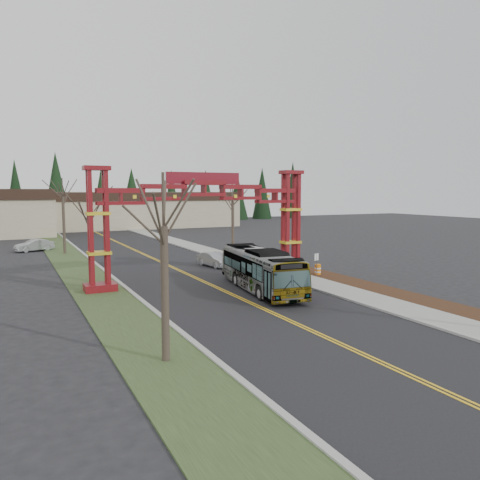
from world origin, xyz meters
TOP-DOWN VIEW (x-y plane):
  - ground at (0.00, 0.00)m, footprint 200.00×200.00m
  - road at (0.00, 25.00)m, footprint 12.00×110.00m
  - lane_line_left at (-0.12, 25.00)m, footprint 0.12×100.00m
  - lane_line_right at (0.12, 25.00)m, footprint 0.12×100.00m
  - curb_right at (6.15, 25.00)m, footprint 0.30×110.00m
  - sidewalk_right at (7.60, 25.00)m, footprint 2.60×110.00m
  - landscape_strip at (10.20, 10.00)m, footprint 2.60×50.00m
  - grass_median at (-8.00, 25.00)m, footprint 4.00×110.00m
  - curb_left at (-6.15, 25.00)m, footprint 0.30×110.00m
  - gateway_arch at (0.00, 18.00)m, footprint 18.20×1.60m
  - retail_building_east at (10.00, 79.95)m, footprint 38.00×20.30m
  - conifer_treeline at (0.25, 92.00)m, footprint 116.10×5.60m
  - transit_bus at (2.45, 13.23)m, footprint 4.00×11.17m
  - silver_sedan at (3.73, 24.63)m, footprint 2.21×4.35m
  - parked_car_far_a at (-11.00, 44.85)m, footprint 4.62×2.84m
  - bare_tree_median_near at (-8.00, 2.59)m, footprint 3.34×3.34m
  - bare_tree_median_mid at (-8.00, 22.16)m, footprint 3.14×3.14m
  - bare_tree_median_far at (-8.00, 40.63)m, footprint 3.20×3.20m
  - bare_tree_right_far at (10.00, 33.68)m, footprint 3.41×3.41m
  - street_sign at (8.83, 15.34)m, footprint 0.46×0.16m
  - barrel_south at (9.68, 16.31)m, footprint 0.53×0.53m
  - barrel_mid at (9.05, 18.46)m, footprint 0.55×0.55m
  - barrel_north at (9.17, 20.64)m, footprint 0.48×0.48m

SIDE VIEW (x-z plane):
  - ground at x=0.00m, z-range 0.00..0.00m
  - road at x=0.00m, z-range 0.00..0.02m
  - lane_line_left at x=-0.12m, z-range 0.02..0.03m
  - lane_line_right at x=0.12m, z-range 0.02..0.03m
  - grass_median at x=-8.00m, z-range 0.00..0.08m
  - landscape_strip at x=10.20m, z-range 0.00..0.12m
  - curb_right at x=6.15m, z-range 0.00..0.15m
  - curb_left at x=-6.15m, z-range 0.00..0.15m
  - sidewalk_right at x=7.60m, z-range 0.01..0.15m
  - barrel_north at x=9.17m, z-range 0.00..0.90m
  - barrel_south at x=9.68m, z-range 0.00..0.99m
  - barrel_mid at x=9.05m, z-range 0.00..1.02m
  - silver_sedan at x=3.73m, z-range 0.00..1.37m
  - parked_car_far_a at x=-11.00m, z-range 0.00..1.44m
  - street_sign at x=8.83m, z-range 0.45..2.52m
  - transit_bus at x=2.45m, z-range 0.00..3.04m
  - retail_building_east at x=10.00m, z-range 0.01..7.01m
  - bare_tree_median_mid at x=-8.00m, z-range 1.61..9.04m
  - bare_tree_median_near at x=-8.00m, z-range 1.72..9.62m
  - bare_tree_right_far at x=10.00m, z-range 1.83..10.05m
  - gateway_arch at x=0.00m, z-range 1.53..10.43m
  - bare_tree_median_far at x=-8.00m, z-range 2.16..10.81m
  - conifer_treeline at x=0.25m, z-range -0.01..12.99m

